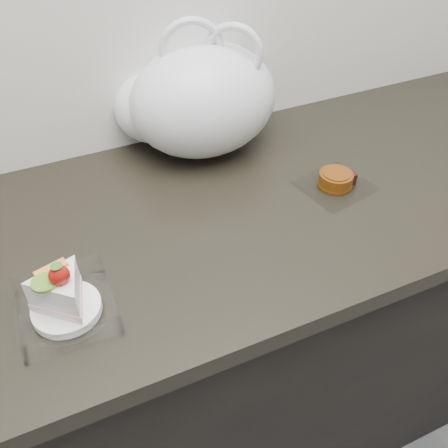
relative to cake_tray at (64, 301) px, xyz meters
The scene contains 4 objects.
counter 0.57m from the cake_tray, 27.20° to the left, with size 2.04×0.64×0.90m.
cake_tray is the anchor object (origin of this frame).
mooncake_wrap 0.60m from the cake_tray, 10.74° to the left, with size 0.17×0.16×0.03m.
plastic_bag 0.54m from the cake_tray, 44.95° to the left, with size 0.42×0.37×0.31m.
Camera 1 is at (-0.26, 0.98, 1.54)m, focal length 40.00 mm.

